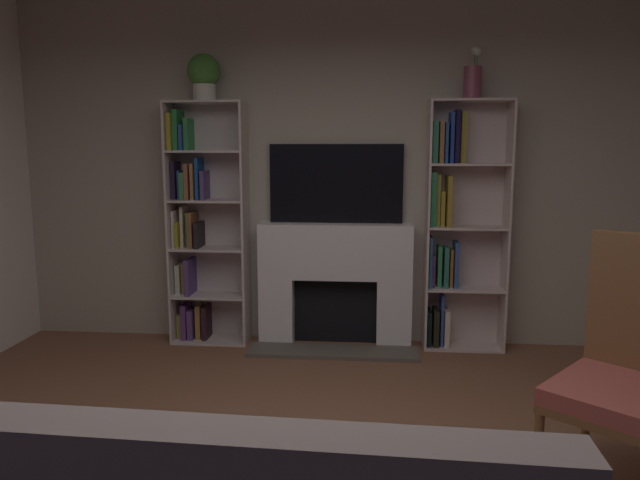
# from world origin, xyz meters

# --- Properties ---
(wall_back_accent) EXTENTS (5.43, 0.06, 2.88)m
(wall_back_accent) POSITION_xyz_m (0.00, 2.64, 1.44)
(wall_back_accent) COLOR #AEA08E
(wall_back_accent) RESTS_ON ground_plane
(fireplace) EXTENTS (1.36, 0.52, 1.01)m
(fireplace) POSITION_xyz_m (0.00, 2.49, 0.53)
(fireplace) COLOR white
(fireplace) RESTS_ON ground_plane
(tv) EXTENTS (1.09, 0.06, 0.64)m
(tv) POSITION_xyz_m (0.00, 2.58, 1.33)
(tv) COLOR black
(tv) RESTS_ON fireplace
(bookshelf_left) EXTENTS (0.64, 0.28, 1.99)m
(bookshelf_left) POSITION_xyz_m (-1.12, 2.50, 0.97)
(bookshelf_left) COLOR beige
(bookshelf_left) RESTS_ON ground_plane
(bookshelf_right) EXTENTS (0.64, 0.26, 1.99)m
(bookshelf_right) POSITION_xyz_m (0.97, 2.51, 1.01)
(bookshelf_right) COLOR beige
(bookshelf_right) RESTS_ON ground_plane
(potted_plant) EXTENTS (0.26, 0.26, 0.37)m
(potted_plant) POSITION_xyz_m (-1.05, 2.46, 2.20)
(potted_plant) COLOR beige
(potted_plant) RESTS_ON bookshelf_left
(vase_with_flowers) EXTENTS (0.14, 0.14, 0.39)m
(vase_with_flowers) POSITION_xyz_m (1.05, 2.46, 2.13)
(vase_with_flowers) COLOR #823B4F
(vase_with_flowers) RESTS_ON bookshelf_right
(armchair) EXTENTS (0.83, 0.83, 1.21)m
(armchair) POSITION_xyz_m (1.51, 0.50, 0.59)
(armchair) COLOR brown
(armchair) RESTS_ON ground_plane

